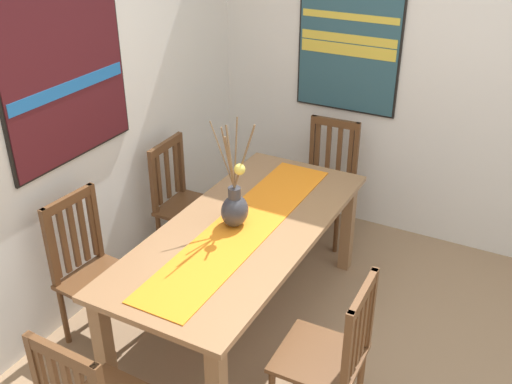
# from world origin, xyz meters

# --- Properties ---
(ground_plane) EXTENTS (6.40, 6.40, 0.03)m
(ground_plane) POSITION_xyz_m (0.00, 0.00, -0.01)
(ground_plane) COLOR #8E7051
(wall_back) EXTENTS (6.40, 0.12, 2.70)m
(wall_back) POSITION_xyz_m (0.00, 1.86, 1.35)
(wall_back) COLOR silver
(wall_back) RESTS_ON ground_plane
(wall_side) EXTENTS (0.12, 6.40, 2.70)m
(wall_side) POSITION_xyz_m (1.86, 0.00, 1.35)
(wall_side) COLOR silver
(wall_side) RESTS_ON ground_plane
(dining_table) EXTENTS (1.97, 0.87, 0.74)m
(dining_table) POSITION_xyz_m (0.18, 0.76, 0.64)
(dining_table) COLOR #8E6642
(dining_table) RESTS_ON ground_plane
(table_runner) EXTENTS (1.81, 0.36, 0.01)m
(table_runner) POSITION_xyz_m (0.18, 0.76, 0.74)
(table_runner) COLOR orange
(table_runner) RESTS_ON dining_table
(centerpiece_vase) EXTENTS (0.25, 0.27, 0.69)m
(centerpiece_vase) POSITION_xyz_m (0.17, 0.81, 0.87)
(centerpiece_vase) COLOR #333338
(centerpiece_vase) RESTS_ON dining_table
(chair_0) EXTENTS (0.43, 0.43, 0.92)m
(chair_0) POSITION_xyz_m (0.67, 1.53, 0.47)
(chair_0) COLOR brown
(chair_0) RESTS_ON ground_plane
(chair_1) EXTENTS (0.45, 0.45, 0.96)m
(chair_1) POSITION_xyz_m (-0.32, 1.53, 0.49)
(chair_1) COLOR brown
(chair_1) RESTS_ON ground_plane
(chair_2) EXTENTS (0.44, 0.44, 0.94)m
(chair_2) POSITION_xyz_m (1.48, 0.73, 0.48)
(chair_2) COLOR brown
(chair_2) RESTS_ON ground_plane
(chair_3) EXTENTS (0.43, 0.43, 0.92)m
(chair_3) POSITION_xyz_m (-0.30, -0.01, 0.48)
(chair_3) COLOR brown
(chair_3) RESTS_ON ground_plane
(painting_on_back_wall) EXTENTS (0.96, 0.05, 1.02)m
(painting_on_back_wall) POSITION_xyz_m (-0.05, 1.79, 1.58)
(painting_on_back_wall) COLOR black
(painting_on_side_wall) EXTENTS (0.05, 0.81, 1.29)m
(painting_on_side_wall) POSITION_xyz_m (1.79, 0.74, 1.60)
(painting_on_side_wall) COLOR black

